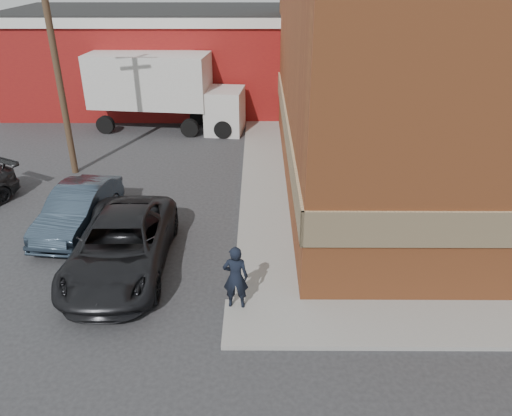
% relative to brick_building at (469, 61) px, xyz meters
% --- Properties ---
extents(ground, '(90.00, 90.00, 0.00)m').
position_rel_brick_building_xyz_m(ground, '(-8.50, -9.00, -4.68)').
color(ground, '#28282B').
rests_on(ground, ground).
extents(brick_building, '(14.25, 18.25, 9.36)m').
position_rel_brick_building_xyz_m(brick_building, '(0.00, 0.00, 0.00)').
color(brick_building, '#A6542A').
rests_on(brick_building, ground).
extents(sidewalk_west, '(1.80, 18.00, 0.12)m').
position_rel_brick_building_xyz_m(sidewalk_west, '(-7.90, 0.00, -4.62)').
color(sidewalk_west, gray).
rests_on(sidewalk_west, ground).
extents(warehouse, '(16.30, 8.30, 5.60)m').
position_rel_brick_building_xyz_m(warehouse, '(-14.50, 11.00, -1.87)').
color(warehouse, maroon).
rests_on(warehouse, ground).
extents(utility_pole, '(2.00, 0.26, 9.00)m').
position_rel_brick_building_xyz_m(utility_pole, '(-16.00, 0.00, 0.06)').
color(utility_pole, '#473123').
rests_on(utility_pole, ground).
extents(man, '(0.67, 0.45, 1.79)m').
position_rel_brick_building_xyz_m(man, '(-8.70, -9.25, -3.67)').
color(man, black).
rests_on(man, sidewalk_south).
extents(sedan, '(2.02, 4.59, 1.47)m').
position_rel_brick_building_xyz_m(sedan, '(-14.17, -4.92, -3.95)').
color(sedan, '#2B3949').
rests_on(sedan, ground).
extents(suv_a, '(2.76, 5.80, 1.60)m').
position_rel_brick_building_xyz_m(suv_a, '(-12.11, -7.37, -3.88)').
color(suv_a, black).
rests_on(suv_a, ground).
extents(box_truck, '(8.17, 3.26, 3.92)m').
position_rel_brick_building_xyz_m(box_truck, '(-12.97, 5.91, -2.42)').
color(box_truck, silver).
rests_on(box_truck, ground).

